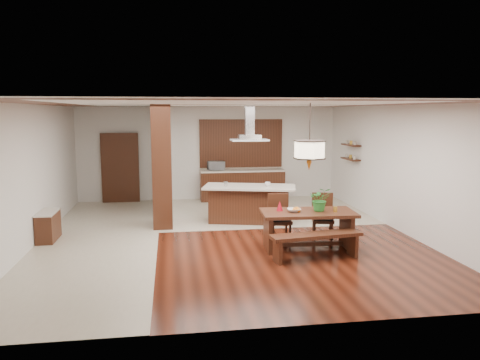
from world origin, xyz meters
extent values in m
plane|color=black|center=(0.00, 0.00, 0.00)|extent=(9.00, 9.00, 0.00)
cube|color=white|center=(0.00, 0.00, 2.90)|extent=(8.00, 9.00, 0.04)
cube|color=silver|center=(0.00, 4.50, 1.45)|extent=(8.00, 0.04, 2.90)
cube|color=silver|center=(0.00, -4.50, 1.45)|extent=(8.00, 0.04, 2.90)
cube|color=silver|center=(-4.00, 0.00, 1.45)|extent=(0.04, 9.00, 2.90)
cube|color=silver|center=(4.00, 0.00, 1.45)|extent=(0.04, 9.00, 2.90)
cube|color=beige|center=(-2.75, 0.00, 0.01)|extent=(2.50, 9.00, 0.01)
cube|color=beige|center=(1.25, 2.50, 0.01)|extent=(5.50, 4.00, 0.01)
cube|color=#3B1B0E|center=(0.00, 0.00, 2.88)|extent=(8.00, 9.00, 0.02)
cube|color=black|center=(-1.40, 1.20, 1.45)|extent=(0.45, 1.00, 2.90)
cube|color=silver|center=(-1.40, 3.30, 1.45)|extent=(0.18, 2.40, 2.90)
cube|color=black|center=(-3.81, 0.20, 0.32)|extent=(0.37, 0.88, 0.63)
cube|color=black|center=(-2.70, 4.40, 1.05)|extent=(1.10, 0.20, 2.10)
cube|color=black|center=(1.00, 4.20, 0.45)|extent=(2.60, 0.60, 0.90)
cube|color=beige|center=(1.00, 4.20, 0.92)|extent=(2.60, 0.62, 0.05)
cube|color=#94532C|center=(1.00, 4.46, 1.75)|extent=(2.60, 0.08, 1.50)
cube|color=black|center=(3.87, 2.60, 1.40)|extent=(0.26, 0.90, 0.04)
cube|color=black|center=(3.87, 2.60, 1.80)|extent=(0.26, 0.90, 0.04)
cube|color=black|center=(1.49, -1.22, 0.74)|extent=(1.90, 1.02, 0.06)
cube|color=black|center=(0.69, -1.17, 0.35)|extent=(0.12, 0.74, 0.71)
cube|color=black|center=(2.29, -1.26, 0.35)|extent=(0.12, 0.74, 0.71)
imported|color=#28782C|center=(1.73, -1.21, 1.01)|extent=(0.49, 0.44, 0.48)
imported|color=beige|center=(1.20, -1.22, 0.80)|extent=(0.30, 0.30, 0.07)
cone|color=#9E0B19|center=(0.94, -1.07, 0.87)|extent=(0.16, 0.16, 0.20)
cylinder|color=gold|center=(2.00, -1.34, 0.82)|extent=(0.10, 0.10, 0.11)
cube|color=black|center=(0.72, 1.22, 0.44)|extent=(2.06, 1.19, 0.87)
cube|color=beige|center=(0.72, 1.17, 0.90)|extent=(2.41, 1.50, 0.05)
imported|color=white|center=(1.15, 1.09, 0.98)|extent=(0.14, 0.14, 0.10)
imported|color=#ADB1B4|center=(0.19, 4.24, 1.09)|extent=(0.54, 0.42, 0.27)
camera|label=1|loc=(-1.21, -10.01, 2.73)|focal=35.00mm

